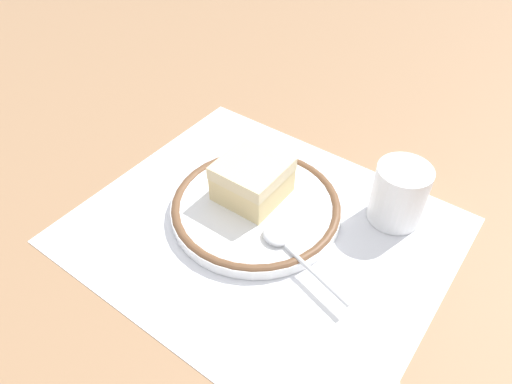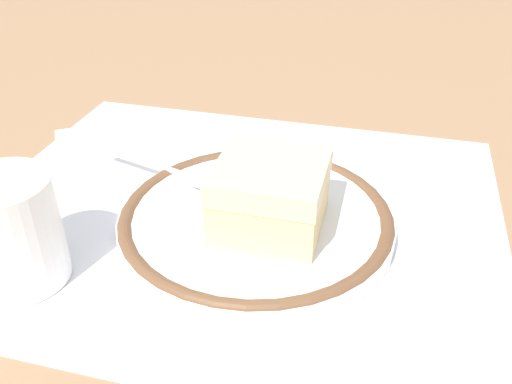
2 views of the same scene
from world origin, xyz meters
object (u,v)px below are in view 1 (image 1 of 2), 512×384
cup (398,197)px  napkin (329,338)px  spoon (284,244)px  plate (256,207)px  cake_slice (252,179)px

cup → napkin: (-0.02, 0.19, -0.03)m
spoon → cup: cup is taller
spoon → cup: bearing=-120.2°
plate → cup: (-0.14, -0.09, 0.02)m
spoon → napkin: bearing=147.3°
cup → plate: bearing=33.7°
plate → cake_slice: (0.01, -0.01, 0.03)m
cake_slice → cup: cup is taller
plate → cake_slice: 0.04m
napkin → spoon: bearing=-32.7°
napkin → cup: bearing=-84.1°
plate → cup: cup is taller
cake_slice → spoon: size_ratio=0.60×
cake_slice → cup: bearing=-151.7°
cake_slice → spoon: cake_slice is taller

